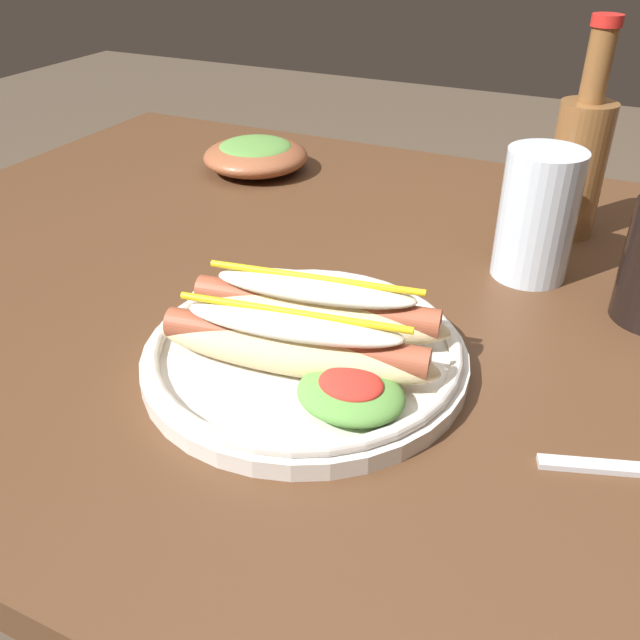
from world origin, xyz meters
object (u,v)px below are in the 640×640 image
object	(u,v)px
hot_dog_plate	(307,343)
fork	(639,470)
water_cup	(537,215)
side_bowl	(256,155)
glass_bottle	(579,159)

from	to	relation	value
hot_dog_plate	fork	size ratio (longest dim) A/B	2.36
hot_dog_plate	water_cup	distance (m)	0.30
side_bowl	fork	bearing A→B (deg)	-37.20
hot_dog_plate	water_cup	bearing A→B (deg)	61.77
hot_dog_plate	side_bowl	distance (m)	0.51
water_cup	glass_bottle	distance (m)	0.13
water_cup	side_bowl	distance (m)	0.46
water_cup	side_bowl	xyz separation A→B (m)	(-0.43, 0.16, -0.04)
water_cup	glass_bottle	size ratio (longest dim) A/B	0.56
glass_bottle	side_bowl	world-z (taller)	glass_bottle
glass_bottle	side_bowl	distance (m)	0.46
hot_dog_plate	fork	xyz separation A→B (m)	(0.27, -0.01, -0.02)
side_bowl	glass_bottle	bearing A→B (deg)	-3.35
side_bowl	water_cup	bearing A→B (deg)	-20.03
fork	glass_bottle	xyz separation A→B (m)	(-0.11, 0.40, 0.09)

